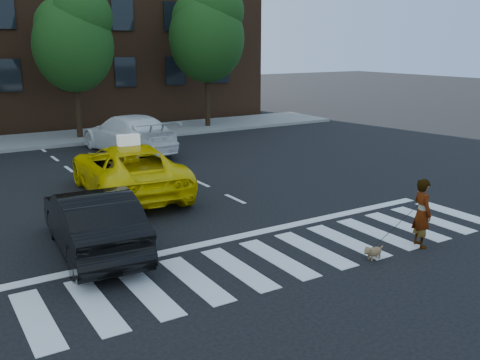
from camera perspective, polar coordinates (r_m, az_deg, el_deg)
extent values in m
plane|color=black|center=(11.69, 4.04, -8.38)|extent=(120.00, 120.00, 0.00)
cube|color=silver|center=(11.69, 4.04, -8.36)|extent=(13.00, 2.40, 0.01)
cube|color=silver|center=(12.92, -0.13, -6.05)|extent=(12.00, 0.30, 0.01)
cube|color=slate|center=(27.33, -17.96, 4.30)|extent=(30.00, 4.00, 0.15)
cube|color=#4B2C1B|center=(34.34, -21.96, 15.83)|extent=(26.00, 10.00, 12.00)
cylinder|color=black|center=(26.75, -16.93, 7.86)|extent=(0.28, 0.28, 3.55)
ellipsoid|color=#10380F|center=(26.61, -17.35, 13.48)|extent=(3.69, 3.69, 4.25)
sphere|color=#10380F|center=(26.55, -16.58, 16.30)|extent=(2.84, 2.84, 2.84)
sphere|color=#10380F|center=(26.78, -18.39, 15.38)|extent=(2.56, 2.56, 2.56)
cylinder|color=black|center=(29.32, -3.50, 9.25)|extent=(0.28, 0.28, 3.85)
ellipsoid|color=#10380F|center=(29.21, -3.59, 14.83)|extent=(4.00, 4.00, 4.60)
sphere|color=#10380F|center=(29.27, -2.71, 17.55)|extent=(3.08, 3.08, 3.08)
sphere|color=#10380F|center=(29.29, -4.49, 16.77)|extent=(2.77, 2.77, 2.77)
imported|color=yellow|center=(16.69, -11.89, 1.12)|extent=(3.06, 5.83, 1.56)
imported|color=black|center=(12.24, -15.44, -4.23)|extent=(1.85, 4.47, 1.44)
imported|color=white|center=(23.11, -11.80, 4.84)|extent=(2.75, 5.80, 1.63)
imported|color=#999999|center=(12.77, 18.85, -3.35)|extent=(0.54, 0.67, 1.59)
ellipsoid|color=#956C4C|center=(11.95, 14.15, -7.42)|extent=(0.39, 0.21, 0.21)
sphere|color=#956C4C|center=(11.81, 13.51, -7.36)|extent=(0.16, 0.16, 0.16)
sphere|color=#956C4C|center=(11.77, 13.27, -7.55)|extent=(0.08, 0.08, 0.07)
cylinder|color=#956C4C|center=(12.05, 14.81, -6.99)|extent=(0.11, 0.04, 0.09)
sphere|color=#956C4C|center=(11.82, 13.35, -7.07)|extent=(0.06, 0.06, 0.06)
sphere|color=#956C4C|center=(11.76, 13.69, -7.22)|extent=(0.06, 0.06, 0.06)
cylinder|color=#956C4C|center=(11.89, 13.88, -8.12)|extent=(0.04, 0.04, 0.10)
cylinder|color=#956C4C|center=(11.95, 13.57, -7.98)|extent=(0.04, 0.04, 0.10)
cylinder|color=#956C4C|center=(12.03, 14.66, -7.89)|extent=(0.04, 0.04, 0.10)
cylinder|color=#956C4C|center=(12.10, 14.35, -7.75)|extent=(0.04, 0.04, 0.10)
cube|color=white|center=(16.32, -11.82, 4.21)|extent=(0.67, 0.33, 0.32)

